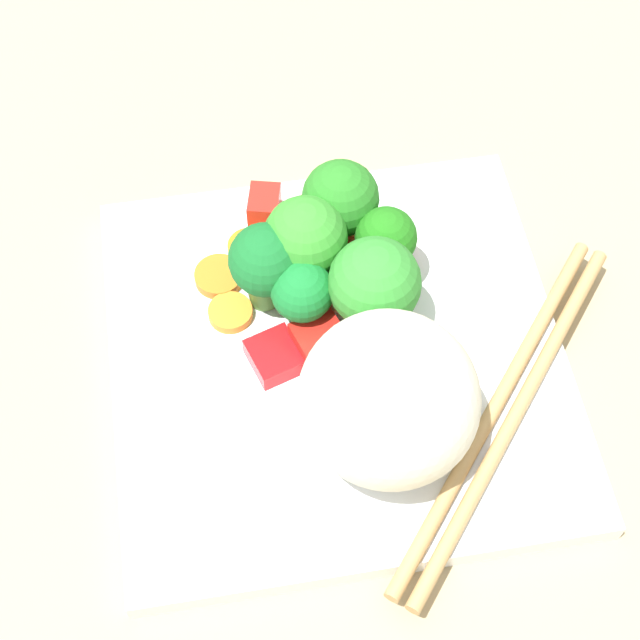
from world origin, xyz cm
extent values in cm
cube|color=tan|center=(0.00, 0.00, -1.00)|extent=(110.00, 110.00, 2.00)
cube|color=white|center=(0.00, 0.00, 0.69)|extent=(25.71, 25.71, 1.39)
ellipsoid|color=white|center=(-5.55, -1.41, 5.68)|extent=(12.11, 12.03, 8.59)
cylinder|color=#5A9A46|center=(4.33, 3.46, 2.62)|extent=(2.74, 2.70, 2.66)
sphere|color=#18682B|center=(4.23, 3.18, 5.21)|extent=(4.14, 4.14, 4.14)
cylinder|color=#599C4C|center=(4.87, 0.87, 2.65)|extent=(2.54, 2.46, 2.67)
sphere|color=green|center=(4.98, 0.83, 5.65)|extent=(4.66, 4.66, 4.66)
cylinder|color=#63AF4C|center=(1.48, -2.29, 2.62)|extent=(1.64, 1.63, 2.50)
sphere|color=#348E32|center=(1.40, -2.24, 5.57)|extent=(5.04, 5.04, 5.04)
cylinder|color=#76BA4F|center=(7.09, -1.40, 2.75)|extent=(1.66, 1.73, 2.78)
sphere|color=#297B24|center=(7.28, -1.59, 5.67)|extent=(4.40, 4.40, 4.40)
cylinder|color=#74B450|center=(4.32, -3.62, 2.75)|extent=(1.90, 1.77, 2.86)
sphere|color=#217519|center=(4.47, -3.59, 5.21)|extent=(3.48, 3.48, 3.48)
cylinder|color=#62A145|center=(2.13, 1.59, 2.58)|extent=(1.17, 1.30, 2.44)
sphere|color=#18762F|center=(2.13, 1.54, 4.77)|extent=(3.46, 3.46, 3.46)
cylinder|color=orange|center=(7.68, 3.75, 1.75)|extent=(2.78, 2.78, 0.73)
cylinder|color=#F59C30|center=(8.19, 0.78, 1.74)|extent=(3.83, 3.83, 0.71)
cylinder|color=orange|center=(6.04, 5.80, 1.72)|extent=(3.90, 3.90, 0.67)
cylinder|color=orange|center=(3.48, 5.49, 1.70)|extent=(2.57, 2.57, 0.62)
cylinder|color=orange|center=(10.04, -0.71, 1.65)|extent=(3.23, 3.23, 0.52)
cube|color=red|center=(0.40, 3.51, 2.01)|extent=(3.42, 3.28, 1.25)
cube|color=red|center=(9.80, 2.46, 2.55)|extent=(2.69, 2.35, 2.33)
cube|color=red|center=(-0.23, 0.93, 2.44)|extent=(3.54, 3.32, 2.10)
cube|color=red|center=(6.42, -3.60, 2.28)|extent=(3.65, 3.57, 1.78)
ellipsoid|color=tan|center=(3.61, -0.76, 2.59)|extent=(5.20, 5.19, 2.42)
cylinder|color=tan|center=(-5.81, -8.51, 1.79)|extent=(18.69, 16.39, 0.81)
cylinder|color=tan|center=(-5.06, -7.66, 1.79)|extent=(18.69, 16.39, 0.81)
camera|label=1|loc=(-27.06, 6.18, 49.43)|focal=55.92mm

